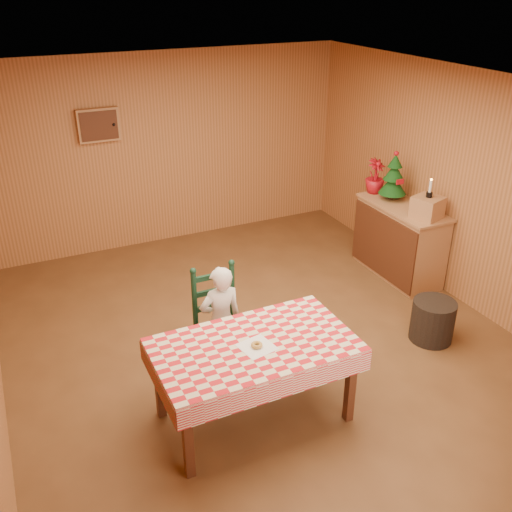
{
  "coord_description": "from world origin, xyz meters",
  "views": [
    {
      "loc": [
        -2.16,
        -4.37,
        3.47
      ],
      "look_at": [
        0.0,
        0.2,
        0.95
      ],
      "focal_mm": 40.0,
      "sensor_mm": 36.0,
      "label": 1
    }
  ],
  "objects": [
    {
      "name": "ground",
      "position": [
        0.0,
        0.0,
        0.0
      ],
      "size": [
        6.0,
        6.0,
        0.0
      ],
      "primitive_type": "plane",
      "color": "brown",
      "rests_on": "ground"
    },
    {
      "name": "cabin_walls",
      "position": [
        -0.0,
        0.53,
        1.83
      ],
      "size": [
        5.1,
        6.05,
        2.65
      ],
      "color": "#B06F3F",
      "rests_on": "ground"
    },
    {
      "name": "dining_table",
      "position": [
        -0.54,
        -0.91,
        0.69
      ],
      "size": [
        1.66,
        0.96,
        0.77
      ],
      "color": "#4E2614",
      "rests_on": "ground"
    },
    {
      "name": "ladder_chair",
      "position": [
        -0.54,
        -0.12,
        0.5
      ],
      "size": [
        0.44,
        0.4,
        1.08
      ],
      "color": "black",
      "rests_on": "ground"
    },
    {
      "name": "seated_child",
      "position": [
        -0.54,
        -0.18,
        0.56
      ],
      "size": [
        0.41,
        0.27,
        1.12
      ],
      "primitive_type": "imported",
      "rotation": [
        0.0,
        0.0,
        3.14
      ],
      "color": "silver",
      "rests_on": "ground"
    },
    {
      "name": "napkin",
      "position": [
        -0.54,
        -0.96,
        0.77
      ],
      "size": [
        0.3,
        0.3,
        0.0
      ],
      "primitive_type": "cube",
      "rotation": [
        0.0,
        0.0,
        0.19
      ],
      "color": "white",
      "rests_on": "dining_table"
    },
    {
      "name": "donut",
      "position": [
        -0.54,
        -0.96,
        0.79
      ],
      "size": [
        0.13,
        0.13,
        0.03
      ],
      "primitive_type": "torus",
      "rotation": [
        0.0,
        0.0,
        -0.4
      ],
      "color": "#B88D42",
      "rests_on": "napkin"
    },
    {
      "name": "shelf_unit",
      "position": [
        2.22,
        0.7,
        0.47
      ],
      "size": [
        0.54,
        1.24,
        0.93
      ],
      "color": "#B47E50",
      "rests_on": "ground"
    },
    {
      "name": "crate",
      "position": [
        2.23,
        0.3,
        1.06
      ],
      "size": [
        0.38,
        0.38,
        0.25
      ],
      "primitive_type": "cube",
      "rotation": [
        0.0,
        0.0,
        0.31
      ],
      "color": "#B47E50",
      "rests_on": "shelf_unit"
    },
    {
      "name": "christmas_tree",
      "position": [
        2.23,
        0.95,
        1.21
      ],
      "size": [
        0.34,
        0.34,
        0.62
      ],
      "color": "#4E2614",
      "rests_on": "shelf_unit"
    },
    {
      "name": "flower_arrangement",
      "position": [
        2.18,
        1.25,
        1.15
      ],
      "size": [
        0.29,
        0.29,
        0.44
      ],
      "primitive_type": "imported",
      "rotation": [
        0.0,
        0.0,
        0.22
      ],
      "color": "#A60F1A",
      "rests_on": "shelf_unit"
    },
    {
      "name": "candle_set",
      "position": [
        2.23,
        0.3,
        1.24
      ],
      "size": [
        0.07,
        0.07,
        0.22
      ],
      "color": "black",
      "rests_on": "crate"
    },
    {
      "name": "storage_bin",
      "position": [
        1.64,
        -0.63,
        0.22
      ],
      "size": [
        0.55,
        0.55,
        0.45
      ],
      "primitive_type": "cylinder",
      "rotation": [
        0.0,
        0.0,
        0.28
      ],
      "color": "black",
      "rests_on": "ground"
    }
  ]
}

